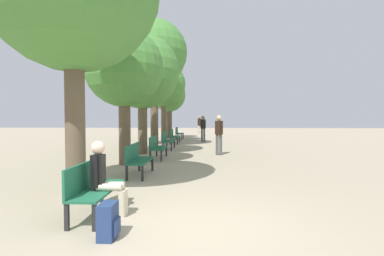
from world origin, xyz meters
name	(u,v)px	position (x,y,z in m)	size (l,w,h in m)	color
ground_plane	(184,226)	(0.00, 0.00, 0.00)	(80.00, 80.00, 0.00)	tan
bench_row_0	(92,185)	(-1.61, 0.49, 0.51)	(0.50, 1.57, 0.90)	#1E6042
bench_row_1	(137,158)	(-1.61, 3.89, 0.51)	(0.50, 1.57, 0.90)	#1E6042
bench_row_2	(156,146)	(-1.61, 7.28, 0.51)	(0.50, 1.57, 0.90)	#1E6042
bench_row_3	(167,139)	(-1.61, 10.68, 0.51)	(0.50, 1.57, 0.90)	#1E6042
bench_row_4	(174,135)	(-1.61, 14.08, 0.51)	(0.50, 1.57, 0.90)	#1E6042
bench_row_5	(178,132)	(-1.61, 17.48, 0.51)	(0.50, 1.57, 0.90)	#1E6042
tree_row_1	(124,69)	(-2.47, 5.80, 3.33)	(2.72, 2.72, 4.73)	brown
tree_row_2	(142,72)	(-2.47, 8.84, 3.67)	(3.33, 3.33, 5.36)	brown
tree_row_3	(154,54)	(-2.47, 12.01, 5.16)	(3.66, 3.66, 7.03)	brown
tree_row_4	(163,85)	(-2.47, 15.76, 3.85)	(2.99, 2.99, 5.37)	brown
tree_row_5	(169,96)	(-2.47, 18.88, 3.29)	(2.59, 2.59, 4.65)	brown
person_seated	(105,176)	(-1.37, 0.42, 0.67)	(0.59, 0.34, 1.27)	beige
backpack	(108,221)	(-1.01, -0.51, 0.24)	(0.25, 0.36, 0.49)	navy
pedestrian_near	(219,132)	(0.94, 8.53, 1.00)	(0.35, 0.31, 1.74)	#4C4C4C
pedestrian_mid	(203,127)	(0.23, 15.29, 0.99)	(0.35, 0.31, 1.73)	#4C4C4C
pedestrian_far	(200,124)	(-0.11, 21.68, 1.00)	(0.35, 0.31, 1.74)	beige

